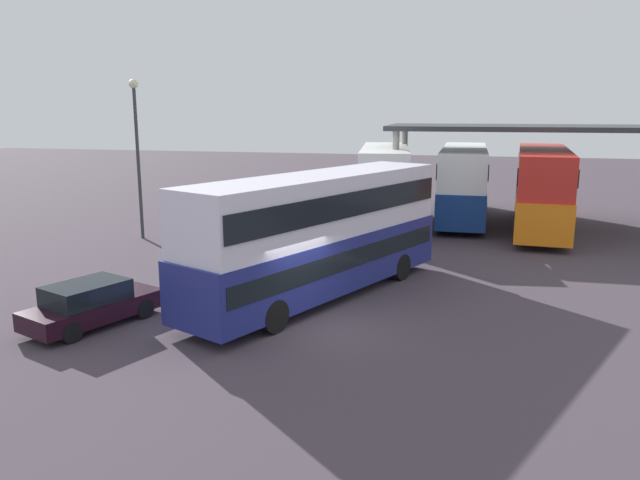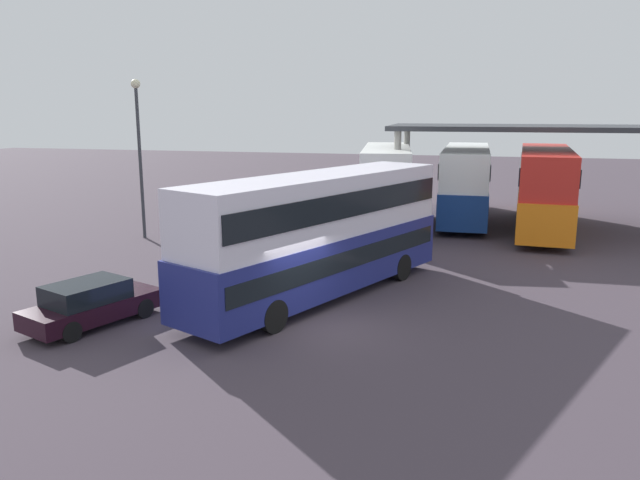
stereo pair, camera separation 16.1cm
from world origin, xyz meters
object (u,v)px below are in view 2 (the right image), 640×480
at_px(double_decker_mid_row, 465,181).
at_px(double_decker_near_canopy, 386,183).
at_px(parked_hatchback, 91,303).
at_px(lamppost_tall, 139,140).
at_px(double_decker_main, 320,231).
at_px(double_decker_far_right, 544,187).

bearing_deg(double_decker_mid_row, double_decker_near_canopy, 124.12).
distance_m(parked_hatchback, lamppost_tall, 13.52).
relative_size(double_decker_near_canopy, lamppost_tall, 1.33).
relative_size(double_decker_main, double_decker_near_canopy, 1.12).
bearing_deg(double_decker_mid_row, lamppost_tall, 120.62).
relative_size(double_decker_mid_row, lamppost_tall, 1.46).
bearing_deg(double_decker_near_canopy, double_decker_mid_row, -63.35).
xyz_separation_m(double_decker_near_canopy, double_decker_mid_row, (4.18, 2.84, -0.06)).
xyz_separation_m(double_decker_main, lamppost_tall, (-10.98, 7.39, 2.56)).
height_order(parked_hatchback, double_decker_mid_row, double_decker_mid_row).
xyz_separation_m(double_decker_near_canopy, double_decker_far_right, (8.26, 0.54, -0.01)).
distance_m(double_decker_main, double_decker_mid_row, 17.12).
bearing_deg(lamppost_tall, double_decker_mid_row, 30.63).
distance_m(parked_hatchback, double_decker_near_canopy, 19.23).
bearing_deg(double_decker_near_canopy, parked_hatchback, 153.63).
xyz_separation_m(parked_hatchback, double_decker_mid_row, (10.38, 20.96, 1.62)).
xyz_separation_m(double_decker_main, double_decker_far_right, (8.53, 14.23, 0.04)).
xyz_separation_m(parked_hatchback, lamppost_tall, (-5.05, 11.82, 4.20)).
height_order(parked_hatchback, lamppost_tall, lamppost_tall).
xyz_separation_m(double_decker_main, double_decker_near_canopy, (0.27, 13.69, 0.04)).
relative_size(parked_hatchback, lamppost_tall, 0.57).
xyz_separation_m(parked_hatchback, double_decker_far_right, (14.46, 18.66, 1.68)).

